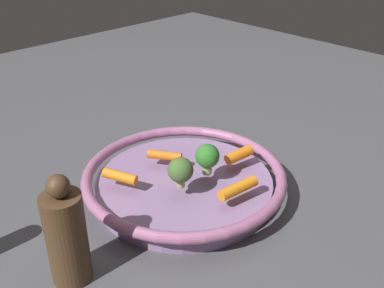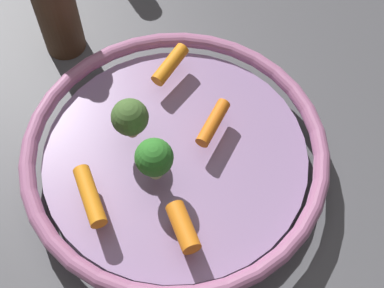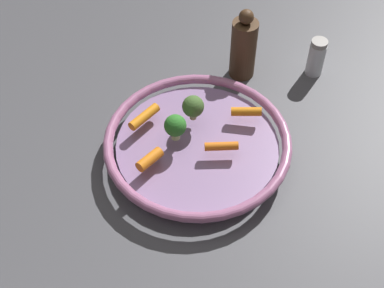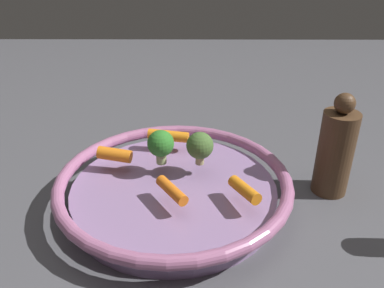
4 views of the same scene
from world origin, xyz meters
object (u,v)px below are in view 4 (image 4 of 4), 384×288
object	(u,v)px
serving_bowl	(174,188)
baby_carrot_center	(244,190)
baby_carrot_back	(168,136)
pepper_mill	(336,150)
baby_carrot_left	(171,190)
broccoli_floret_small	(200,146)
baby_carrot_right	(115,154)
broccoli_floret_large	(161,144)

from	to	relation	value
serving_bowl	baby_carrot_center	bearing A→B (deg)	63.39
serving_bowl	baby_carrot_back	bearing A→B (deg)	-172.71
baby_carrot_center	pepper_mill	world-z (taller)	pepper_mill
baby_carrot_left	broccoli_floret_small	xyz separation A→B (m)	(-0.08, 0.04, 0.02)
serving_bowl	baby_carrot_right	world-z (taller)	baby_carrot_right
baby_carrot_right	broccoli_floret_large	size ratio (longest dim) A/B	0.96
baby_carrot_left	baby_carrot_center	size ratio (longest dim) A/B	1.05
baby_carrot_back	baby_carrot_center	world-z (taller)	same
broccoli_floret_large	pepper_mill	world-z (taller)	pepper_mill
broccoli_floret_small	baby_carrot_right	bearing A→B (deg)	-94.06
baby_carrot_left	broccoli_floret_small	world-z (taller)	broccoli_floret_small
broccoli_floret_small	broccoli_floret_large	distance (m)	0.06
serving_bowl	broccoli_floret_large	xyz separation A→B (m)	(-0.03, -0.02, 0.06)
baby_carrot_center	broccoli_floret_small	world-z (taller)	broccoli_floret_small
baby_carrot_back	broccoli_floret_large	distance (m)	0.08
baby_carrot_right	broccoli_floret_small	size ratio (longest dim) A/B	1.00
baby_carrot_left	broccoli_floret_small	bearing A→B (deg)	154.58
baby_carrot_left	baby_carrot_center	distance (m)	0.10
broccoli_floret_small	broccoli_floret_large	size ratio (longest dim) A/B	0.96
baby_carrot_left	broccoli_floret_large	bearing A→B (deg)	-167.02
serving_bowl	baby_carrot_left	distance (m)	0.06
baby_carrot_center	broccoli_floret_small	xyz separation A→B (m)	(-0.08, -0.06, 0.02)
baby_carrot_left	broccoli_floret_small	size ratio (longest dim) A/B	1.16
baby_carrot_center	baby_carrot_right	bearing A→B (deg)	-115.57
baby_carrot_back	baby_carrot_right	size ratio (longest dim) A/B	1.32
baby_carrot_right	broccoli_floret_large	bearing A→B (deg)	83.97
baby_carrot_back	broccoli_floret_small	xyz separation A→B (m)	(0.07, 0.05, 0.02)
baby_carrot_center	broccoli_floret_small	size ratio (longest dim) A/B	1.10
baby_carrot_center	broccoli_floret_small	bearing A→B (deg)	-144.15
baby_carrot_center	broccoli_floret_large	xyz separation A→B (m)	(-0.08, -0.12, 0.02)
baby_carrot_back	pepper_mill	distance (m)	0.26
baby_carrot_left	baby_carrot_right	xyz separation A→B (m)	(-0.09, -0.09, 0.00)
baby_carrot_back	baby_carrot_center	bearing A→B (deg)	35.36
baby_carrot_left	baby_carrot_right	size ratio (longest dim) A/B	1.16
baby_carrot_center	broccoli_floret_large	size ratio (longest dim) A/B	1.06
baby_carrot_back	broccoli_floret_large	world-z (taller)	broccoli_floret_large
serving_bowl	baby_carrot_center	xyz separation A→B (m)	(0.05, 0.10, 0.03)
baby_carrot_left	baby_carrot_right	world-z (taller)	baby_carrot_right
broccoli_floret_small	serving_bowl	bearing A→B (deg)	-49.49
baby_carrot_left	baby_carrot_back	bearing A→B (deg)	-175.30
baby_carrot_back	baby_carrot_right	xyz separation A→B (m)	(0.07, -0.08, 0.00)
serving_bowl	pepper_mill	size ratio (longest dim) A/B	2.12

